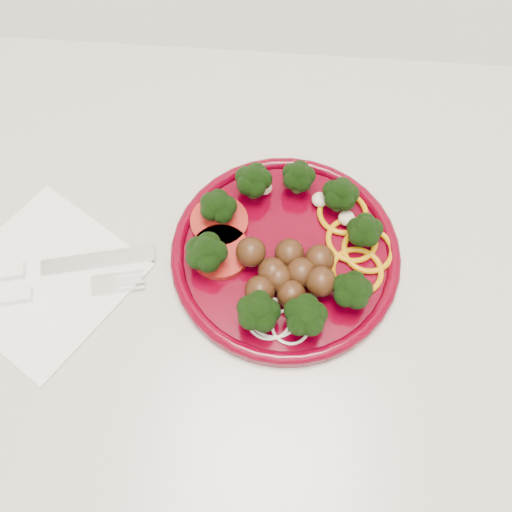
# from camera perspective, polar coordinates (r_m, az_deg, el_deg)

# --- Properties ---
(counter) EXTENTS (2.40, 0.60, 0.90)m
(counter) POSITION_cam_1_polar(r_m,az_deg,el_deg) (1.03, 7.07, -11.95)
(counter) COLOR silver
(counter) RESTS_ON ground
(plate) EXTENTS (0.24, 0.24, 0.05)m
(plate) POSITION_cam_1_polar(r_m,az_deg,el_deg) (0.59, 3.10, 0.49)
(plate) COLOR #4C000E
(plate) RESTS_ON counter
(napkin) EXTENTS (0.22, 0.22, 0.00)m
(napkin) POSITION_cam_1_polar(r_m,az_deg,el_deg) (0.63, -20.39, -2.12)
(napkin) COLOR white
(napkin) RESTS_ON counter
(knife) EXTENTS (0.22, 0.07, 0.01)m
(knife) POSITION_cam_1_polar(r_m,az_deg,el_deg) (0.64, -22.65, -1.37)
(knife) COLOR silver
(knife) RESTS_ON napkin
(fork) EXTENTS (0.19, 0.06, 0.01)m
(fork) POSITION_cam_1_polar(r_m,az_deg,el_deg) (0.63, -23.01, -3.76)
(fork) COLOR white
(fork) RESTS_ON napkin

